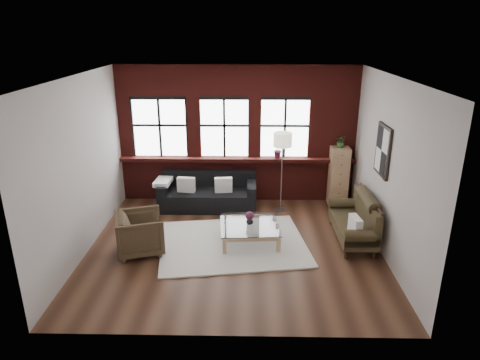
{
  "coord_description": "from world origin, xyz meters",
  "views": [
    {
      "loc": [
        0.26,
        -7.27,
        3.99
      ],
      "look_at": [
        0.1,
        0.6,
        1.15
      ],
      "focal_mm": 32.0,
      "sensor_mm": 36.0,
      "label": 1
    }
  ],
  "objects_px": {
    "armchair": "(140,233)",
    "floor_lamp": "(282,170)",
    "dark_sofa": "(208,191)",
    "vase": "(250,221)",
    "vintage_settee": "(353,219)",
    "coffee_table": "(250,233)",
    "drawer_chest": "(338,176)"
  },
  "relations": [
    {
      "from": "armchair",
      "to": "vase",
      "type": "xyz_separation_m",
      "value": [
        2.02,
        0.46,
        0.05
      ]
    },
    {
      "from": "drawer_chest",
      "to": "dark_sofa",
      "type": "bearing_deg",
      "value": -174.42
    },
    {
      "from": "dark_sofa",
      "to": "coffee_table",
      "type": "xyz_separation_m",
      "value": [
        0.96,
        -1.65,
        -0.22
      ]
    },
    {
      "from": "vase",
      "to": "drawer_chest",
      "type": "height_order",
      "value": "drawer_chest"
    },
    {
      "from": "vase",
      "to": "drawer_chest",
      "type": "bearing_deg",
      "value": 43.19
    },
    {
      "from": "coffee_table",
      "to": "drawer_chest",
      "type": "distance_m",
      "value": 2.89
    },
    {
      "from": "dark_sofa",
      "to": "vintage_settee",
      "type": "xyz_separation_m",
      "value": [
        2.97,
        -1.57,
        0.04
      ]
    },
    {
      "from": "dark_sofa",
      "to": "vase",
      "type": "distance_m",
      "value": 1.91
    },
    {
      "from": "armchair",
      "to": "drawer_chest",
      "type": "distance_m",
      "value": 4.76
    },
    {
      "from": "armchair",
      "to": "drawer_chest",
      "type": "bearing_deg",
      "value": -76.68
    },
    {
      "from": "armchair",
      "to": "vase",
      "type": "bearing_deg",
      "value": -94.28
    },
    {
      "from": "dark_sofa",
      "to": "armchair",
      "type": "distance_m",
      "value": 2.36
    },
    {
      "from": "dark_sofa",
      "to": "vase",
      "type": "height_order",
      "value": "dark_sofa"
    },
    {
      "from": "dark_sofa",
      "to": "floor_lamp",
      "type": "xyz_separation_m",
      "value": [
        1.68,
        -0.16,
        0.58
      ]
    },
    {
      "from": "drawer_chest",
      "to": "armchair",
      "type": "bearing_deg",
      "value": -149.56
    },
    {
      "from": "coffee_table",
      "to": "floor_lamp",
      "type": "height_order",
      "value": "floor_lamp"
    },
    {
      "from": "armchair",
      "to": "floor_lamp",
      "type": "relative_size",
      "value": 0.43
    },
    {
      "from": "drawer_chest",
      "to": "floor_lamp",
      "type": "relative_size",
      "value": 0.7
    },
    {
      "from": "coffee_table",
      "to": "dark_sofa",
      "type": "bearing_deg",
      "value": 120.31
    },
    {
      "from": "drawer_chest",
      "to": "floor_lamp",
      "type": "xyz_separation_m",
      "value": [
        -1.36,
        -0.46,
        0.3
      ]
    },
    {
      "from": "dark_sofa",
      "to": "drawer_chest",
      "type": "height_order",
      "value": "drawer_chest"
    },
    {
      "from": "coffee_table",
      "to": "vase",
      "type": "relative_size",
      "value": 7.74
    },
    {
      "from": "vintage_settee",
      "to": "vase",
      "type": "relative_size",
      "value": 11.56
    },
    {
      "from": "coffee_table",
      "to": "floor_lamp",
      "type": "xyz_separation_m",
      "value": [
        0.71,
        1.49,
        0.81
      ]
    },
    {
      "from": "vintage_settee",
      "to": "drawer_chest",
      "type": "relative_size",
      "value": 1.22
    },
    {
      "from": "vase",
      "to": "dark_sofa",
      "type": "bearing_deg",
      "value": 120.31
    },
    {
      "from": "vintage_settee",
      "to": "vase",
      "type": "xyz_separation_m",
      "value": [
        -2.01,
        -0.08,
        -0.01
      ]
    },
    {
      "from": "armchair",
      "to": "vase",
      "type": "height_order",
      "value": "armchair"
    },
    {
      "from": "vintage_settee",
      "to": "drawer_chest",
      "type": "xyz_separation_m",
      "value": [
        0.07,
        1.87,
        0.24
      ]
    },
    {
      "from": "vintage_settee",
      "to": "coffee_table",
      "type": "distance_m",
      "value": 2.03
    },
    {
      "from": "armchair",
      "to": "coffee_table",
      "type": "bearing_deg",
      "value": -94.28
    },
    {
      "from": "armchair",
      "to": "floor_lamp",
      "type": "bearing_deg",
      "value": -71.58
    }
  ]
}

